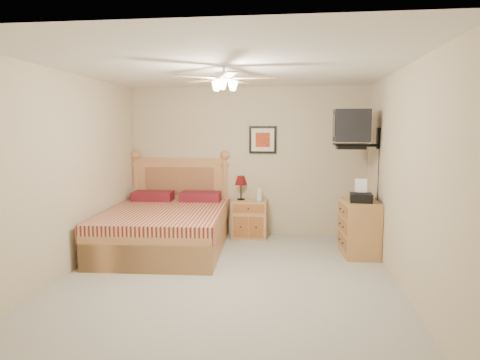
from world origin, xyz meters
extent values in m
plane|color=#9A968B|center=(0.00, 0.00, 0.00)|extent=(4.50, 4.50, 0.00)
cube|color=white|center=(0.00, 0.00, 2.50)|extent=(4.00, 4.50, 0.04)
cube|color=#C0B08D|center=(0.00, 2.25, 1.25)|extent=(4.00, 0.04, 2.50)
cube|color=#C0B08D|center=(0.00, -2.25, 1.25)|extent=(4.00, 0.04, 2.50)
cube|color=#C0B08D|center=(-2.00, 0.00, 1.25)|extent=(0.04, 4.50, 2.50)
cube|color=#C0B08D|center=(2.00, 0.00, 1.25)|extent=(0.04, 4.50, 2.50)
cube|color=#A1663F|center=(0.08, 2.00, 0.31)|extent=(0.57, 0.43, 0.62)
imported|color=silver|center=(0.24, 1.98, 0.75)|extent=(0.10, 0.10, 0.27)
cube|color=black|center=(0.27, 2.23, 1.62)|extent=(0.46, 0.04, 0.46)
cube|color=#AC7B3D|center=(1.73, 1.16, 0.40)|extent=(0.52, 0.71, 0.79)
imported|color=beige|center=(1.73, 1.42, 0.81)|extent=(0.28, 0.33, 0.03)
imported|color=gray|center=(1.77, 1.42, 0.83)|extent=(0.18, 0.25, 0.02)
camera|label=1|loc=(0.76, -4.97, 1.81)|focal=32.00mm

